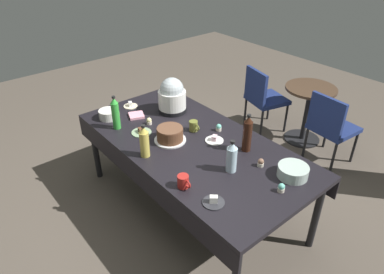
{
  "coord_description": "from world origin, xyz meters",
  "views": [
    {
      "loc": [
        1.98,
        -1.65,
        2.4
      ],
      "look_at": [
        0.0,
        0.0,
        0.8
      ],
      "focal_mm": 32.86,
      "sensor_mm": 36.0,
      "label": 1
    }
  ],
  "objects_px": {
    "cupcake_vanilla": "(149,121)",
    "soda_bottle_water": "(232,157)",
    "ceramic_snack_bowl": "(108,114)",
    "dessert_plate_sage": "(141,132)",
    "coffee_mug_olive": "(194,126)",
    "maroon_chair_right": "(331,125)",
    "round_cafe_table": "(308,104)",
    "dessert_plate_white": "(214,140)",
    "cupcake_berry": "(281,188)",
    "soda_bottle_lime_soda": "(116,114)",
    "slow_cooker": "(172,96)",
    "soda_bottle_cola": "(247,134)",
    "frosted_layer_cake": "(170,135)",
    "dessert_plate_cream": "(131,105)",
    "maroon_chair_left": "(263,96)",
    "glass_salad_bowl": "(293,171)",
    "dessert_plate_charcoal": "(214,201)",
    "cupcake_rose": "(219,128)",
    "potluck_table": "(192,148)",
    "cupcake_lemon": "(261,163)",
    "coffee_mug_red": "(183,181)",
    "soda_bottle_ginger_ale": "(144,142)"
  },
  "relations": [
    {
      "from": "slow_cooker",
      "to": "soda_bottle_cola",
      "type": "distance_m",
      "value": 0.96
    },
    {
      "from": "ceramic_snack_bowl",
      "to": "soda_bottle_ginger_ale",
      "type": "distance_m",
      "value": 0.78
    },
    {
      "from": "potluck_table",
      "to": "slow_cooker",
      "type": "distance_m",
      "value": 0.66
    },
    {
      "from": "cupcake_vanilla",
      "to": "soda_bottle_water",
      "type": "distance_m",
      "value": 1.01
    },
    {
      "from": "potluck_table",
      "to": "frosted_layer_cake",
      "type": "xyz_separation_m",
      "value": [
        -0.14,
        -0.13,
        0.12
      ]
    },
    {
      "from": "dessert_plate_sage",
      "to": "slow_cooker",
      "type": "bearing_deg",
      "value": 108.81
    },
    {
      "from": "coffee_mug_red",
      "to": "dessert_plate_cream",
      "type": "bearing_deg",
      "value": 164.24
    },
    {
      "from": "maroon_chair_right",
      "to": "slow_cooker",
      "type": "bearing_deg",
      "value": -124.13
    },
    {
      "from": "maroon_chair_left",
      "to": "dessert_plate_sage",
      "type": "bearing_deg",
      "value": -85.27
    },
    {
      "from": "coffee_mug_olive",
      "to": "maroon_chair_right",
      "type": "distance_m",
      "value": 1.63
    },
    {
      "from": "dessert_plate_charcoal",
      "to": "soda_bottle_water",
      "type": "xyz_separation_m",
      "value": [
        -0.18,
        0.35,
        0.11
      ]
    },
    {
      "from": "cupcake_lemon",
      "to": "dessert_plate_cream",
      "type": "bearing_deg",
      "value": -171.19
    },
    {
      "from": "ceramic_snack_bowl",
      "to": "coffee_mug_olive",
      "type": "height_order",
      "value": "coffee_mug_olive"
    },
    {
      "from": "dessert_plate_cream",
      "to": "glass_salad_bowl",
      "type": "bearing_deg",
      "value": 10.32
    },
    {
      "from": "soda_bottle_cola",
      "to": "maroon_chair_left",
      "type": "xyz_separation_m",
      "value": [
        -0.96,
        1.38,
        -0.42
      ]
    },
    {
      "from": "ceramic_snack_bowl",
      "to": "soda_bottle_lime_soda",
      "type": "bearing_deg",
      "value": -8.43
    },
    {
      "from": "potluck_table",
      "to": "dessert_plate_white",
      "type": "relative_size",
      "value": 13.69
    },
    {
      "from": "dessert_plate_sage",
      "to": "round_cafe_table",
      "type": "xyz_separation_m",
      "value": [
        0.36,
        2.13,
        -0.26
      ]
    },
    {
      "from": "frosted_layer_cake",
      "to": "dessert_plate_cream",
      "type": "distance_m",
      "value": 0.8
    },
    {
      "from": "dessert_plate_cream",
      "to": "cupcake_rose",
      "type": "distance_m",
      "value": 1.01
    },
    {
      "from": "potluck_table",
      "to": "soda_bottle_water",
      "type": "bearing_deg",
      "value": -3.59
    },
    {
      "from": "dessert_plate_sage",
      "to": "maroon_chair_right",
      "type": "height_order",
      "value": "maroon_chair_right"
    },
    {
      "from": "frosted_layer_cake",
      "to": "cupcake_rose",
      "type": "bearing_deg",
      "value": 71.68
    },
    {
      "from": "dessert_plate_cream",
      "to": "ceramic_snack_bowl",
      "type": "bearing_deg",
      "value": -74.52
    },
    {
      "from": "coffee_mug_red",
      "to": "cupcake_lemon",
      "type": "bearing_deg",
      "value": 72.94
    },
    {
      "from": "dessert_plate_cream",
      "to": "maroon_chair_right",
      "type": "relative_size",
      "value": 0.17
    },
    {
      "from": "glass_salad_bowl",
      "to": "coffee_mug_olive",
      "type": "bearing_deg",
      "value": -172.13
    },
    {
      "from": "cupcake_berry",
      "to": "soda_bottle_ginger_ale",
      "type": "distance_m",
      "value": 1.11
    },
    {
      "from": "soda_bottle_lime_soda",
      "to": "coffee_mug_olive",
      "type": "height_order",
      "value": "soda_bottle_lime_soda"
    },
    {
      "from": "ceramic_snack_bowl",
      "to": "dessert_plate_charcoal",
      "type": "relative_size",
      "value": 1.18
    },
    {
      "from": "ceramic_snack_bowl",
      "to": "round_cafe_table",
      "type": "height_order",
      "value": "ceramic_snack_bowl"
    },
    {
      "from": "potluck_table",
      "to": "soda_bottle_water",
      "type": "height_order",
      "value": "soda_bottle_water"
    },
    {
      "from": "ceramic_snack_bowl",
      "to": "coffee_mug_olive",
      "type": "xyz_separation_m",
      "value": [
        0.71,
        0.48,
        0.01
      ]
    },
    {
      "from": "dessert_plate_white",
      "to": "cupcake_vanilla",
      "type": "distance_m",
      "value": 0.67
    },
    {
      "from": "ceramic_snack_bowl",
      "to": "dessert_plate_sage",
      "type": "distance_m",
      "value": 0.45
    },
    {
      "from": "soda_bottle_water",
      "to": "coffee_mug_red",
      "type": "height_order",
      "value": "soda_bottle_water"
    },
    {
      "from": "frosted_layer_cake",
      "to": "coffee_mug_olive",
      "type": "xyz_separation_m",
      "value": [
        0.0,
        0.27,
        -0.01
      ]
    },
    {
      "from": "potluck_table",
      "to": "cupcake_lemon",
      "type": "relative_size",
      "value": 32.59
    },
    {
      "from": "cupcake_berry",
      "to": "maroon_chair_right",
      "type": "bearing_deg",
      "value": 108.06
    },
    {
      "from": "soda_bottle_ginger_ale",
      "to": "soda_bottle_lime_soda",
      "type": "bearing_deg",
      "value": 174.98
    },
    {
      "from": "glass_salad_bowl",
      "to": "maroon_chair_right",
      "type": "height_order",
      "value": "maroon_chair_right"
    },
    {
      "from": "dessert_plate_cream",
      "to": "cupcake_berry",
      "type": "relative_size",
      "value": 2.14
    },
    {
      "from": "ceramic_snack_bowl",
      "to": "soda_bottle_water",
      "type": "height_order",
      "value": "soda_bottle_water"
    },
    {
      "from": "dessert_plate_sage",
      "to": "soda_bottle_cola",
      "type": "distance_m",
      "value": 0.97
    },
    {
      "from": "dessert_plate_white",
      "to": "soda_bottle_cola",
      "type": "height_order",
      "value": "soda_bottle_cola"
    },
    {
      "from": "frosted_layer_cake",
      "to": "coffee_mug_red",
      "type": "height_order",
      "value": "frosted_layer_cake"
    },
    {
      "from": "ceramic_snack_bowl",
      "to": "cupcake_berry",
      "type": "relative_size",
      "value": 2.72
    },
    {
      "from": "dessert_plate_sage",
      "to": "round_cafe_table",
      "type": "distance_m",
      "value": 2.17
    },
    {
      "from": "cupcake_vanilla",
      "to": "cupcake_lemon",
      "type": "height_order",
      "value": "same"
    },
    {
      "from": "cupcake_berry",
      "to": "round_cafe_table",
      "type": "height_order",
      "value": "cupcake_berry"
    }
  ]
}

